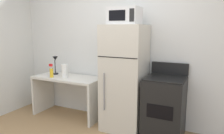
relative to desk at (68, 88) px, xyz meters
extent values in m
cube|color=silver|center=(1.01, 0.36, 0.77)|extent=(5.00, 0.10, 2.60)
cube|color=silver|center=(0.00, 0.00, 0.20)|extent=(1.28, 0.57, 0.04)
cube|color=silver|center=(-0.62, 0.00, -0.18)|extent=(0.04, 0.57, 0.71)
cube|color=silver|center=(0.62, 0.00, -0.18)|extent=(0.04, 0.57, 0.71)
cylinder|color=black|center=(-0.36, 0.08, 0.23)|extent=(0.11, 0.11, 0.02)
cylinder|color=black|center=(-0.36, 0.08, 0.37)|extent=(0.02, 0.02, 0.26)
cone|color=black|center=(-0.33, 0.06, 0.53)|extent=(0.10, 0.10, 0.08)
cylinder|color=yellow|center=(-0.24, -0.16, 0.30)|extent=(0.06, 0.06, 0.16)
cylinder|color=white|center=(-0.24, -0.16, 0.40)|extent=(0.02, 0.02, 0.04)
cube|color=red|center=(-0.24, -0.17, 0.44)|extent=(0.06, 0.03, 0.04)
cylinder|color=white|center=(-0.02, -0.06, 0.34)|extent=(0.11, 0.11, 0.24)
cube|color=beige|center=(1.14, -0.01, 0.31)|extent=(0.64, 0.60, 1.68)
cube|color=black|center=(1.14, -0.31, 0.68)|extent=(0.63, 0.00, 0.01)
cylinder|color=gray|center=(0.93, -0.33, 0.14)|extent=(0.02, 0.02, 0.59)
cube|color=silver|center=(1.14, -0.03, 1.28)|extent=(0.46, 0.34, 0.26)
cube|color=black|center=(1.09, -0.21, 1.28)|extent=(0.26, 0.01, 0.15)
cube|color=black|center=(1.32, -0.21, 1.28)|extent=(0.07, 0.01, 0.18)
cube|color=black|center=(1.79, -0.01, -0.08)|extent=(0.57, 0.60, 0.90)
cube|color=black|center=(1.79, -0.01, 0.38)|extent=(0.55, 0.58, 0.02)
cube|color=black|center=(1.79, 0.27, 0.48)|extent=(0.57, 0.04, 0.18)
cube|color=black|center=(1.79, -0.32, -0.04)|extent=(0.36, 0.01, 0.20)
camera|label=1|loc=(2.42, -3.10, 1.09)|focal=34.36mm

